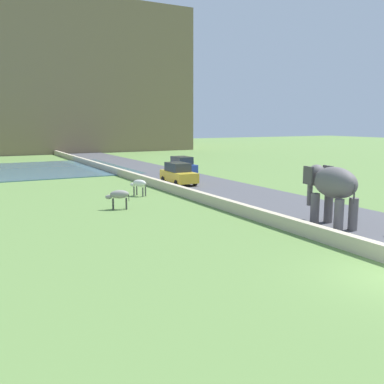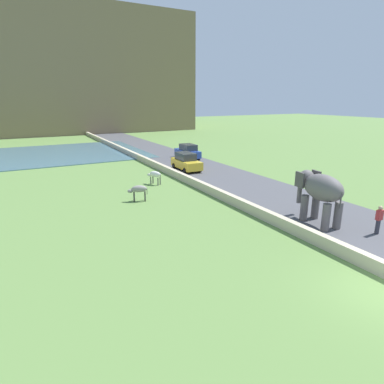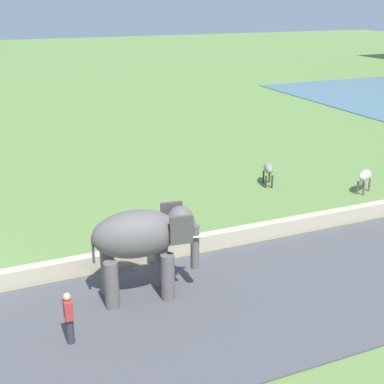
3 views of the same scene
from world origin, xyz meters
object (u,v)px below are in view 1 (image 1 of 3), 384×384
Objects in this scene: elephant at (332,186)px; car_yellow at (178,174)px; cow_white at (139,184)px; cow_grey at (119,195)px; car_blue at (181,166)px.

elephant is 16.55m from car_yellow.
cow_grey is (-2.78, -3.81, 0.00)m from cow_white.
car_blue is at bearing 50.45° from cow_grey.
car_blue reaches higher than cow_grey.
elephant is 2.59× the size of cow_white.
car_yellow reaches higher than cow_grey.
cow_white is 0.97× the size of cow_grey.
elephant is at bearing -98.01° from car_blue.
cow_white is at bearing -143.59° from car_yellow.
cow_grey is at bearing -129.55° from car_blue.
car_blue is at bearing 61.01° from car_yellow.
car_blue is 16.97m from cow_grey.
car_yellow is at bearing -118.99° from car_blue.
car_yellow and car_blue have the same top height.
car_yellow is 10.65m from cow_grey.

